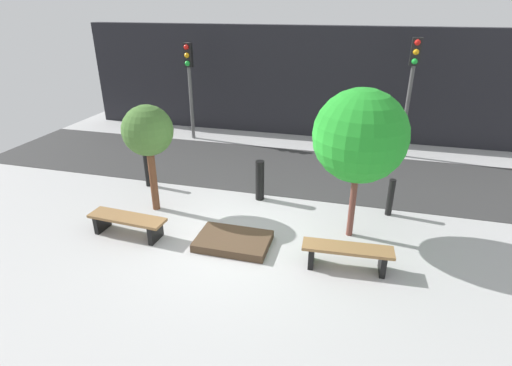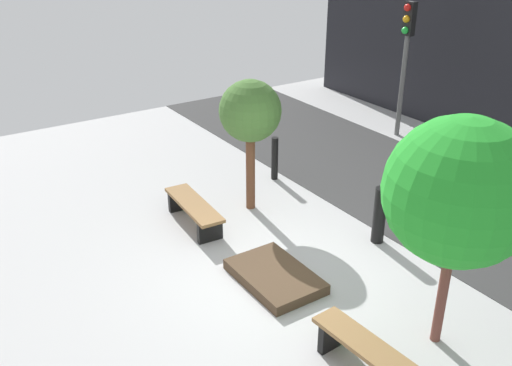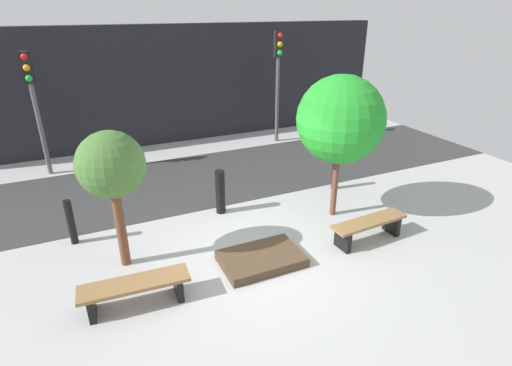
{
  "view_description": "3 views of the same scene",
  "coord_description": "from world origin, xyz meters",
  "px_view_note": "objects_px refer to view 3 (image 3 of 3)",
  "views": [
    {
      "loc": [
        2.23,
        -6.61,
        4.51
      ],
      "look_at": [
        0.39,
        0.25,
        1.28
      ],
      "focal_mm": 28.0,
      "sensor_mm": 36.0,
      "label": 1
    },
    {
      "loc": [
        5.93,
        -4.33,
        5.11
      ],
      "look_at": [
        -0.54,
        -0.08,
        1.46
      ],
      "focal_mm": 40.0,
      "sensor_mm": 36.0,
      "label": 2
    },
    {
      "loc": [
        -2.63,
        -5.59,
        4.32
      ],
      "look_at": [
        0.11,
        0.38,
        1.39
      ],
      "focal_mm": 28.0,
      "sensor_mm": 36.0,
      "label": 3
    }
  ],
  "objects_px": {
    "tree_behind_right_bench": "(341,120)",
    "traffic_light_mid_west": "(278,67)",
    "bench_left": "(135,288)",
    "planter_bed": "(261,259)",
    "tree_behind_left_bench": "(111,167)",
    "bench_right": "(369,226)",
    "bollard_center": "(335,173)",
    "bollard_left": "(220,192)",
    "traffic_light_west": "(32,92)",
    "bollard_far_left": "(71,222)"
  },
  "relations": [
    {
      "from": "tree_behind_right_bench",
      "to": "traffic_light_mid_west",
      "type": "distance_m",
      "value": 5.45
    },
    {
      "from": "bench_left",
      "to": "planter_bed",
      "type": "distance_m",
      "value": 2.28
    },
    {
      "from": "planter_bed",
      "to": "tree_behind_left_bench",
      "type": "distance_m",
      "value": 3.07
    },
    {
      "from": "traffic_light_mid_west",
      "to": "bench_right",
      "type": "bearing_deg",
      "value": -101.38
    },
    {
      "from": "bench_right",
      "to": "bollard_center",
      "type": "relative_size",
      "value": 1.88
    },
    {
      "from": "bench_right",
      "to": "tree_behind_left_bench",
      "type": "relative_size",
      "value": 0.66
    },
    {
      "from": "bollard_left",
      "to": "bench_left",
      "type": "bearing_deg",
      "value": -133.83
    },
    {
      "from": "traffic_light_west",
      "to": "traffic_light_mid_west",
      "type": "bearing_deg",
      "value": 0.01
    },
    {
      "from": "tree_behind_left_bench",
      "to": "bollard_far_left",
      "type": "xyz_separation_m",
      "value": [
        -0.83,
        1.14,
        -1.44
      ]
    },
    {
      "from": "bench_left",
      "to": "bollard_left",
      "type": "relative_size",
      "value": 1.67
    },
    {
      "from": "tree_behind_left_bench",
      "to": "bollard_left",
      "type": "bearing_deg",
      "value": 26.75
    },
    {
      "from": "bench_right",
      "to": "planter_bed",
      "type": "relative_size",
      "value": 1.13
    },
    {
      "from": "bench_left",
      "to": "bollard_left",
      "type": "bearing_deg",
      "value": 49.71
    },
    {
      "from": "bollard_left",
      "to": "traffic_light_mid_west",
      "type": "relative_size",
      "value": 0.28
    },
    {
      "from": "bench_right",
      "to": "bollard_left",
      "type": "relative_size",
      "value": 1.63
    },
    {
      "from": "bollard_far_left",
      "to": "traffic_light_mid_west",
      "type": "relative_size",
      "value": 0.26
    },
    {
      "from": "planter_bed",
      "to": "tree_behind_right_bench",
      "type": "distance_m",
      "value": 3.24
    },
    {
      "from": "bench_right",
      "to": "tree_behind_left_bench",
      "type": "xyz_separation_m",
      "value": [
        -4.52,
        1.21,
        1.58
      ]
    },
    {
      "from": "bollard_left",
      "to": "bollard_center",
      "type": "distance_m",
      "value": 3.09
    },
    {
      "from": "bench_left",
      "to": "bollard_center",
      "type": "distance_m",
      "value": 5.84
    },
    {
      "from": "tree_behind_left_bench",
      "to": "planter_bed",
      "type": "bearing_deg",
      "value": -24.18
    },
    {
      "from": "bench_right",
      "to": "traffic_light_west",
      "type": "relative_size",
      "value": 0.51
    },
    {
      "from": "bollard_center",
      "to": "tree_behind_right_bench",
      "type": "bearing_deg",
      "value": -126.01
    },
    {
      "from": "tree_behind_right_bench",
      "to": "bollard_center",
      "type": "xyz_separation_m",
      "value": [
        0.83,
        1.14,
        -1.74
      ]
    },
    {
      "from": "bollard_center",
      "to": "traffic_light_west",
      "type": "xyz_separation_m",
      "value": [
        -6.65,
        4.14,
        1.84
      ]
    },
    {
      "from": "planter_bed",
      "to": "traffic_light_mid_west",
      "type": "xyz_separation_m",
      "value": [
        3.57,
        6.3,
        2.4
      ]
    },
    {
      "from": "bollard_left",
      "to": "traffic_light_mid_west",
      "type": "distance_m",
      "value": 5.81
    },
    {
      "from": "tree_behind_right_bench",
      "to": "bollard_left",
      "type": "relative_size",
      "value": 3.05
    },
    {
      "from": "bench_left",
      "to": "tree_behind_left_bench",
      "type": "xyz_separation_m",
      "value": [
        0.0,
        1.21,
        1.59
      ]
    },
    {
      "from": "tree_behind_right_bench",
      "to": "bollard_left",
      "type": "bearing_deg",
      "value": 153.25
    },
    {
      "from": "bench_right",
      "to": "bollard_center",
      "type": "bearing_deg",
      "value": 67.08
    },
    {
      "from": "bench_left",
      "to": "tree_behind_left_bench",
      "type": "distance_m",
      "value": 2.0
    },
    {
      "from": "tree_behind_right_bench",
      "to": "bollard_center",
      "type": "relative_size",
      "value": 3.51
    },
    {
      "from": "planter_bed",
      "to": "bollard_far_left",
      "type": "xyz_separation_m",
      "value": [
        -3.09,
        2.15,
        0.38
      ]
    },
    {
      "from": "bollard_left",
      "to": "bollard_center",
      "type": "xyz_separation_m",
      "value": [
        3.09,
        0.0,
        -0.07
      ]
    },
    {
      "from": "bench_right",
      "to": "tree_behind_right_bench",
      "type": "distance_m",
      "value": 2.21
    },
    {
      "from": "tree_behind_right_bench",
      "to": "bollard_center",
      "type": "bearing_deg",
      "value": 53.99
    },
    {
      "from": "bench_left",
      "to": "traffic_light_west",
      "type": "distance_m",
      "value": 6.91
    },
    {
      "from": "bollard_center",
      "to": "traffic_light_mid_west",
      "type": "xyz_separation_m",
      "value": [
        0.48,
        4.14,
        2.04
      ]
    },
    {
      "from": "traffic_light_west",
      "to": "bench_left",
      "type": "bearing_deg",
      "value": -78.61
    },
    {
      "from": "bench_left",
      "to": "bollard_center",
      "type": "bearing_deg",
      "value": 27.3
    },
    {
      "from": "traffic_light_west",
      "to": "planter_bed",
      "type": "bearing_deg",
      "value": -60.47
    },
    {
      "from": "bollard_far_left",
      "to": "planter_bed",
      "type": "bearing_deg",
      "value": -34.9
    },
    {
      "from": "planter_bed",
      "to": "tree_behind_left_bench",
      "type": "height_order",
      "value": "tree_behind_left_bench"
    },
    {
      "from": "tree_behind_left_bench",
      "to": "bollard_left",
      "type": "distance_m",
      "value": 2.89
    },
    {
      "from": "bollard_far_left",
      "to": "bollard_center",
      "type": "distance_m",
      "value": 6.17
    },
    {
      "from": "tree_behind_right_bench",
      "to": "bollard_far_left",
      "type": "xyz_separation_m",
      "value": [
        -5.34,
        1.14,
        -1.71
      ]
    },
    {
      "from": "bench_left",
      "to": "tree_behind_left_bench",
      "type": "height_order",
      "value": "tree_behind_left_bench"
    },
    {
      "from": "bollard_far_left",
      "to": "bench_left",
      "type": "bearing_deg",
      "value": -70.62
    },
    {
      "from": "bench_left",
      "to": "traffic_light_west",
      "type": "relative_size",
      "value": 0.52
    }
  ]
}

